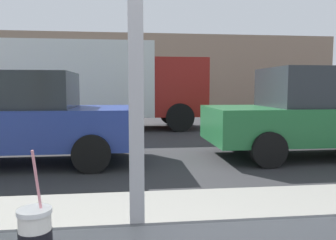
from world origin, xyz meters
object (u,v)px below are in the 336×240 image
Objects in this scene: parked_car_blue at (17,117)px; box_truck at (92,82)px; soda_cup_left at (35,237)px; parked_car_green at (317,112)px.

box_truck reaches higher than parked_car_blue.
box_truck reaches higher than soda_cup_left.
parked_car_green is at bearing -45.80° from box_truck.
soda_cup_left is at bearing -85.12° from box_truck.
box_truck reaches higher than parked_car_green.
box_truck is at bearing 94.88° from soda_cup_left.
parked_car_blue is (-1.78, 5.60, -0.17)m from soda_cup_left.
box_truck is (-0.92, 10.74, 0.54)m from soda_cup_left.
parked_car_green reaches higher than soda_cup_left.
parked_car_green is at bearing 0.00° from parked_car_blue.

